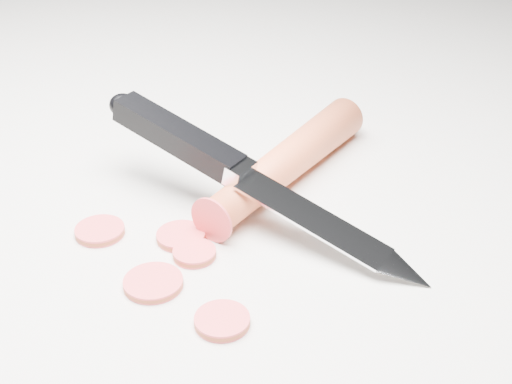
# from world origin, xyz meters

# --- Properties ---
(ground) EXTENTS (2.40, 2.40, 0.00)m
(ground) POSITION_xyz_m (0.00, 0.00, 0.00)
(ground) COLOR silver
(ground) RESTS_ON ground
(carrot) EXTENTS (0.12, 0.20, 0.03)m
(carrot) POSITION_xyz_m (0.08, 0.06, 0.02)
(carrot) COLOR #E25229
(carrot) RESTS_ON ground
(carrot_slice_0) EXTENTS (0.04, 0.04, 0.01)m
(carrot_slice_0) POSITION_xyz_m (0.06, -0.12, 0.00)
(carrot_slice_0) COLOR #F53F46
(carrot_slice_0) RESTS_ON ground
(carrot_slice_1) EXTENTS (0.04, 0.04, 0.01)m
(carrot_slice_1) POSITION_xyz_m (0.01, -0.03, 0.00)
(carrot_slice_1) COLOR #F53F46
(carrot_slice_1) RESTS_ON ground
(carrot_slice_2) EXTENTS (0.04, 0.04, 0.01)m
(carrot_slice_2) POSITION_xyz_m (-0.05, -0.03, 0.00)
(carrot_slice_2) COLOR #F53F46
(carrot_slice_2) RESTS_ON ground
(carrot_slice_3) EXTENTS (0.03, 0.03, 0.01)m
(carrot_slice_3) POSITION_xyz_m (0.03, -0.05, 0.00)
(carrot_slice_3) COLOR #F53F46
(carrot_slice_3) RESTS_ON ground
(carrot_slice_4) EXTENTS (0.04, 0.04, 0.01)m
(carrot_slice_4) POSITION_xyz_m (0.01, -0.09, 0.00)
(carrot_slice_4) COLOR #F53F46
(carrot_slice_4) RESTS_ON ground
(kitchen_knife) EXTENTS (0.27, 0.16, 0.08)m
(kitchen_knife) POSITION_xyz_m (0.07, -0.00, 0.04)
(kitchen_knife) COLOR silver
(kitchen_knife) RESTS_ON ground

